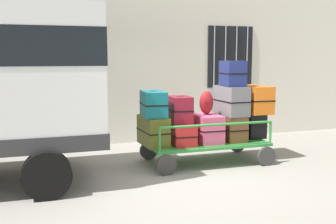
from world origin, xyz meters
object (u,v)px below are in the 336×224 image
at_px(suitcase_midleft_middle, 180,110).
at_px(suitcase_midright_bottom, 231,128).
at_px(backpack, 206,103).
at_px(suitcase_left_middle, 153,104).
at_px(suitcase_midleft_bottom, 180,133).
at_px(suitcase_right_middle, 254,99).
at_px(luggage_cart, 206,145).
at_px(suitcase_left_bottom, 153,131).
at_px(suitcase_right_bottom, 255,126).
at_px(suitcase_midright_middle, 231,101).
at_px(suitcase_midright_top, 233,73).
at_px(suitcase_center_bottom, 207,128).

height_order(suitcase_midleft_middle, suitcase_midright_bottom, suitcase_midleft_middle).
bearing_deg(backpack, suitcase_left_middle, -179.12).
height_order(suitcase_midleft_bottom, backpack, backpack).
xyz_separation_m(suitcase_right_middle, backpack, (-1.03, -0.02, -0.03)).
bearing_deg(suitcase_midright_bottom, suitcase_midleft_bottom, 179.19).
xyz_separation_m(luggage_cart, backpack, (0.01, 0.01, 0.81)).
xyz_separation_m(luggage_cart, suitcase_left_bottom, (-1.04, 0.02, 0.33)).
distance_m(suitcase_left_middle, suitcase_midright_bottom, 1.64).
bearing_deg(suitcase_right_bottom, suitcase_midright_middle, 178.69).
distance_m(suitcase_left_middle, suitcase_midright_top, 1.64).
bearing_deg(backpack, suitcase_right_bottom, -0.72).
bearing_deg(suitcase_right_middle, luggage_cart, -178.08).
relative_size(suitcase_midright_middle, backpack, 1.77).
bearing_deg(luggage_cart, suitcase_left_bottom, 178.79).
relative_size(suitcase_midright_bottom, backpack, 1.78).
height_order(suitcase_midleft_middle, suitcase_right_bottom, suitcase_midleft_middle).
bearing_deg(suitcase_midleft_bottom, backpack, -1.59).
xyz_separation_m(luggage_cart, suitcase_midright_bottom, (0.52, 0.01, 0.30)).
bearing_deg(suitcase_left_bottom, suitcase_midleft_middle, -0.41).
xyz_separation_m(suitcase_midleft_middle, backpack, (0.52, -0.00, 0.11)).
bearing_deg(suitcase_left_bottom, luggage_cart, -1.21).
bearing_deg(suitcase_midright_top, suitcase_midright_bottom, 90.00).
distance_m(suitcase_midleft_bottom, suitcase_midleft_middle, 0.44).
bearing_deg(suitcase_midleft_bottom, suitcase_right_middle, 0.22).
bearing_deg(suitcase_center_bottom, backpack, 81.67).
xyz_separation_m(suitcase_right_bottom, backpack, (-1.03, 0.01, 0.49)).
bearing_deg(suitcase_midright_bottom, suitcase_left_middle, -179.42).
relative_size(luggage_cart, suitcase_midright_middle, 2.96).
xyz_separation_m(suitcase_left_middle, suitcase_right_bottom, (2.08, 0.00, -0.51)).
height_order(suitcase_midleft_middle, backpack, backpack).
bearing_deg(suitcase_midleft_middle, suitcase_right_bottom, -0.62).
bearing_deg(luggage_cart, suitcase_midright_top, -2.65).
height_order(suitcase_midright_bottom, suitcase_right_middle, suitcase_right_middle).
height_order(suitcase_left_middle, suitcase_midright_top, suitcase_midright_top).
bearing_deg(suitcase_center_bottom, suitcase_left_middle, 178.84).
height_order(suitcase_midright_top, backpack, suitcase_midright_top).
bearing_deg(suitcase_left_middle, suitcase_center_bottom, -1.16).
relative_size(suitcase_midleft_bottom, suitcase_midright_bottom, 1.13).
distance_m(suitcase_midleft_bottom, suitcase_right_bottom, 1.56).
distance_m(suitcase_center_bottom, suitcase_right_bottom, 1.04).
bearing_deg(suitcase_center_bottom, suitcase_right_middle, 3.18).
xyz_separation_m(suitcase_midleft_bottom, suitcase_midright_middle, (1.04, -0.02, 0.57)).
relative_size(suitcase_left_middle, suitcase_midleft_bottom, 0.81).
relative_size(luggage_cart, suitcase_right_bottom, 4.53).
xyz_separation_m(suitcase_midright_top, suitcase_right_bottom, (0.52, 0.03, -1.04)).
xyz_separation_m(suitcase_left_middle, suitcase_midright_bottom, (1.56, 0.02, -0.52)).
height_order(suitcase_left_middle, suitcase_midright_bottom, suitcase_left_middle).
xyz_separation_m(suitcase_midright_bottom, suitcase_right_bottom, (0.52, -0.01, 0.01)).
height_order(suitcase_left_bottom, suitcase_midleft_bottom, suitcase_left_bottom).
xyz_separation_m(suitcase_right_bottom, suitcase_right_middle, (0.00, 0.03, 0.52)).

